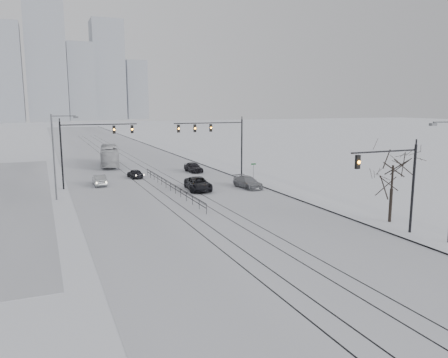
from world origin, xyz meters
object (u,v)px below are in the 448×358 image
at_px(traffic_mast_near, 397,178).
at_px(sedan_nb_right, 248,182).
at_px(bare_tree, 393,171).
at_px(sedan_nb_far, 193,167).
at_px(box_truck, 110,156).
at_px(sedan_sb_inner, 135,174).
at_px(sedan_sb_outer, 99,180).
at_px(sedan_nb_front, 198,184).

xyz_separation_m(traffic_mast_near, sedan_nb_right, (-1.69, 22.12, -3.87)).
relative_size(traffic_mast_near, bare_tree, 1.15).
xyz_separation_m(sedan_nb_far, box_truck, (-10.52, 11.74, 0.90)).
height_order(sedan_sb_inner, sedan_nb_right, sedan_nb_right).
distance_m(sedan_sb_outer, box_truck, 18.02).
height_order(sedan_nb_front, sedan_nb_far, sedan_nb_front).
relative_size(traffic_mast_near, sedan_nb_right, 1.46).
height_order(traffic_mast_near, sedan_nb_right, traffic_mast_near).
relative_size(sedan_sb_outer, sedan_nb_right, 0.87).
distance_m(bare_tree, sedan_nb_right, 19.92).
distance_m(traffic_mast_near, sedan_nb_front, 24.60).
height_order(sedan_nb_far, box_truck, box_truck).
distance_m(bare_tree, sedan_nb_far, 34.34).
relative_size(traffic_mast_near, box_truck, 0.60).
bearing_deg(box_truck, bare_tree, 117.80).
relative_size(sedan_nb_right, box_truck, 0.41).
bearing_deg(sedan_sb_inner, sedan_sb_outer, 30.34).
bearing_deg(sedan_nb_front, sedan_sb_inner, 120.35).
xyz_separation_m(bare_tree, sedan_sb_inner, (-15.20, 31.68, -3.88)).
height_order(sedan_nb_right, box_truck, box_truck).
relative_size(sedan_nb_front, box_truck, 0.47).
xyz_separation_m(bare_tree, box_truck, (-16.61, 45.32, -2.85)).
relative_size(bare_tree, sedan_nb_front, 1.11).
relative_size(sedan_sb_outer, sedan_nb_far, 0.96).
bearing_deg(sedan_sb_inner, sedan_nb_right, 124.88).
bearing_deg(sedan_sb_inner, bare_tree, 109.06).
distance_m(sedan_sb_outer, sedan_nb_right, 18.47).
bearing_deg(box_truck, traffic_mast_near, 114.05).
relative_size(sedan_sb_inner, sedan_sb_outer, 0.87).
xyz_separation_m(sedan_nb_front, sedan_nb_far, (4.03, 13.53, -0.03)).
bearing_deg(bare_tree, sedan_nb_front, 116.77).
distance_m(sedan_sb_inner, sedan_nb_front, 12.69).
height_order(sedan_sb_outer, sedan_nb_right, sedan_nb_right).
bearing_deg(box_truck, sedan_sb_outer, 85.39).
bearing_deg(box_truck, sedan_nb_right, 123.18).
relative_size(traffic_mast_near, sedan_nb_front, 1.28).
distance_m(sedan_sb_outer, sedan_nb_front, 12.87).
relative_size(sedan_nb_front, sedan_nb_right, 1.15).
distance_m(sedan_nb_far, box_truck, 15.79).
bearing_deg(sedan_sb_outer, sedan_nb_far, -157.50).
xyz_separation_m(traffic_mast_near, sedan_nb_far, (-3.68, 36.59, -3.83)).
relative_size(bare_tree, sedan_nb_right, 1.28).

